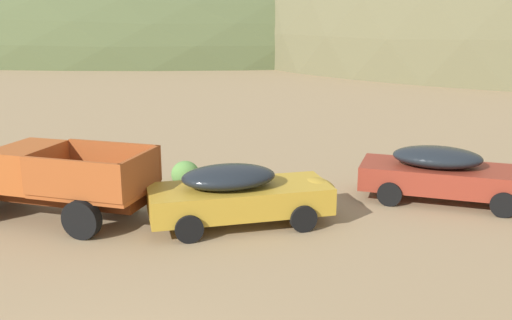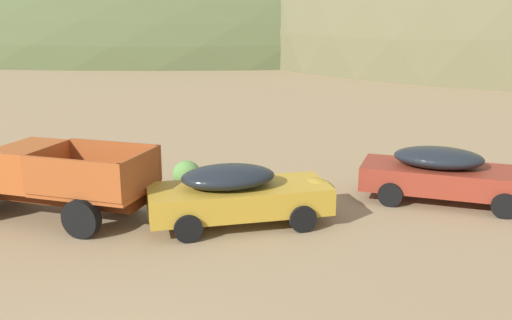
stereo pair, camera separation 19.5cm
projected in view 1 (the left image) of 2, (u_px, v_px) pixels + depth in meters
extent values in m
ellipsoid|color=#4C5633|center=(148.00, 49.00, 82.36)|extent=(106.22, 62.44, 33.06)
cube|color=#51220D|center=(47.00, 193.00, 14.97)|extent=(5.42, 2.07, 0.36)
cylinder|color=#A34C1E|center=(16.00, 174.00, 16.33)|extent=(1.21, 0.44, 1.20)
cube|color=#A34C1E|center=(28.00, 166.00, 14.93)|extent=(1.62, 2.12, 1.05)
cube|color=black|center=(9.00, 156.00, 15.03)|extent=(0.40, 1.58, 0.59)
cube|color=#97471E|center=(96.00, 189.00, 14.50)|extent=(3.07, 2.52, 0.12)
cube|color=#97471E|center=(115.00, 159.00, 15.28)|extent=(2.66, 0.69, 0.95)
cube|color=#97471E|center=(71.00, 180.00, 13.45)|extent=(2.66, 0.69, 0.95)
cube|color=#97471E|center=(141.00, 173.00, 14.01)|extent=(0.53, 1.95, 0.95)
cylinder|color=black|center=(18.00, 183.00, 16.45)|extent=(1.00, 0.48, 0.96)
cylinder|color=black|center=(125.00, 194.00, 15.50)|extent=(1.00, 0.48, 0.96)
cylinder|color=black|center=(82.00, 219.00, 13.59)|extent=(1.00, 0.48, 0.96)
cube|color=#B28928|center=(240.00, 199.00, 14.44)|extent=(4.87, 3.08, 0.68)
ellipsoid|color=black|center=(229.00, 177.00, 14.23)|extent=(2.73, 2.20, 0.57)
ellipsoid|color=#B28928|center=(316.00, 190.00, 14.91)|extent=(1.39, 1.64, 0.61)
cylinder|color=black|center=(303.00, 218.00, 14.04)|extent=(0.71, 0.40, 0.68)
cylinder|color=black|center=(283.00, 197.00, 15.68)|extent=(0.71, 0.40, 0.68)
cylinder|color=black|center=(189.00, 229.00, 13.37)|extent=(0.71, 0.40, 0.68)
cylinder|color=black|center=(180.00, 205.00, 15.01)|extent=(0.71, 0.40, 0.68)
cube|color=maroon|center=(446.00, 178.00, 16.23)|extent=(5.04, 2.91, 0.68)
ellipsoid|color=black|center=(437.00, 157.00, 16.16)|extent=(2.78, 2.15, 0.57)
cylinder|color=black|center=(503.00, 205.00, 15.04)|extent=(0.71, 0.36, 0.68)
cylinder|color=black|center=(498.00, 185.00, 16.71)|extent=(0.71, 0.36, 0.68)
cylinder|color=black|center=(390.00, 194.00, 15.92)|extent=(0.71, 0.36, 0.68)
cylinder|color=black|center=(395.00, 177.00, 17.59)|extent=(0.71, 0.36, 0.68)
ellipsoid|color=#5B8E42|center=(185.00, 174.00, 18.23)|extent=(0.91, 0.82, 0.86)
ellipsoid|color=#5B8E42|center=(185.00, 178.00, 18.18)|extent=(0.57, 0.51, 0.50)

